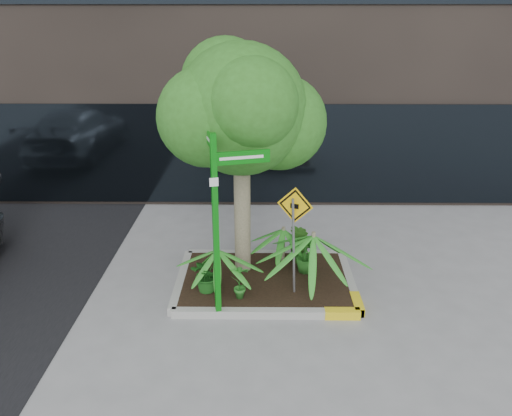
{
  "coord_description": "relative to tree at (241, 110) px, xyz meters",
  "views": [
    {
      "loc": [
        0.11,
        -8.0,
        4.85
      ],
      "look_at": [
        0.03,
        0.2,
        1.61
      ],
      "focal_mm": 35.0,
      "sensor_mm": 36.0,
      "label": 1
    }
  ],
  "objects": [
    {
      "name": "palm_front",
      "position": [
        1.28,
        -0.73,
        -2.07
      ],
      "size": [
        1.25,
        1.25,
        1.38
      ],
      "color": "gray",
      "rests_on": "ground"
    },
    {
      "name": "palm_left",
      "position": [
        -0.41,
        -0.78,
        -2.34
      ],
      "size": [
        0.93,
        0.93,
        1.04
      ],
      "color": "gray",
      "rests_on": "ground"
    },
    {
      "name": "cattle_sign",
      "position": [
        0.91,
        -1.0,
        -1.74
      ],
      "size": [
        0.58,
        0.28,
        2.03
      ],
      "rotation": [
        0.0,
        0.0,
        -0.41
      ],
      "color": "slate",
      "rests_on": "ground"
    },
    {
      "name": "shrub_a",
      "position": [
        -0.62,
        -0.83,
        -2.78
      ],
      "size": [
        0.82,
        0.82,
        0.67
      ],
      "primitive_type": "imported",
      "rotation": [
        0.0,
        0.0,
        1.05
      ],
      "color": "#1A5A19",
      "rests_on": "planter"
    },
    {
      "name": "palm_back",
      "position": [
        0.8,
        0.29,
        -2.41
      ],
      "size": [
        0.84,
        0.84,
        0.94
      ],
      "color": "gray",
      "rests_on": "ground"
    },
    {
      "name": "planter",
      "position": [
        0.47,
        -0.4,
        -3.16
      ],
      "size": [
        3.35,
        2.36,
        0.15
      ],
      "color": "#9E9E99",
      "rests_on": "ground"
    },
    {
      "name": "tree",
      "position": [
        0.0,
        0.0,
        0.0
      ],
      "size": [
        2.98,
        2.64,
        4.46
      ],
      "color": "gray",
      "rests_on": "ground"
    },
    {
      "name": "shrub_b",
      "position": [
        1.22,
        -0.12,
        -2.76
      ],
      "size": [
        0.55,
        0.55,
        0.7
      ],
      "primitive_type": "imported",
      "rotation": [
        0.0,
        0.0,
        2.17
      ],
      "color": "#24651E",
      "rests_on": "planter"
    },
    {
      "name": "ground",
      "position": [
        0.24,
        -0.67,
        -3.26
      ],
      "size": [
        80.0,
        80.0,
        0.0
      ],
      "primitive_type": "plane",
      "color": "gray",
      "rests_on": "ground"
    },
    {
      "name": "shrub_d",
      "position": [
        1.13,
        0.24,
        -2.68
      ],
      "size": [
        0.64,
        0.64,
        0.86
      ],
      "primitive_type": "imported",
      "rotation": [
        0.0,
        0.0,
        5.2
      ],
      "color": "#2B5C1A",
      "rests_on": "planter"
    },
    {
      "name": "street_sign_post",
      "position": [
        -0.32,
        -1.42,
        -1.29
      ],
      "size": [
        1.09,
        0.92,
        3.19
      ],
      "rotation": [
        0.0,
        0.0,
        0.26
      ],
      "color": "#0A7710",
      "rests_on": "ground"
    },
    {
      "name": "shrub_c",
      "position": [
        -0.0,
        -1.09,
        -2.77
      ],
      "size": [
        0.37,
        0.37,
        0.67
      ],
      "primitive_type": "imported",
      "rotation": [
        0.0,
        0.0,
        3.1
      ],
      "color": "#287424",
      "rests_on": "planter"
    }
  ]
}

